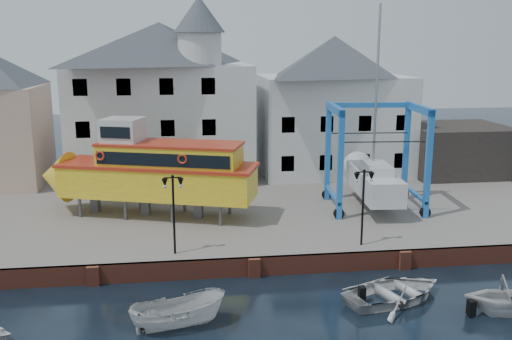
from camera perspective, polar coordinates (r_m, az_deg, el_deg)
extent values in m
plane|color=black|center=(29.67, -0.17, -10.61)|extent=(140.00, 140.00, 0.00)
cube|color=#696059|center=(39.81, -2.17, -3.70)|extent=(44.00, 22.00, 1.00)
cube|color=brown|center=(29.59, -0.21, -9.63)|extent=(44.00, 0.25, 1.00)
cube|color=brown|center=(29.59, -15.98, -10.15)|extent=(0.60, 0.36, 1.00)
cube|color=brown|center=(29.43, -0.16, -9.75)|extent=(0.60, 0.36, 1.00)
cube|color=brown|center=(31.38, 14.66, -8.72)|extent=(0.60, 0.36, 1.00)
cube|color=silver|center=(45.98, -9.33, 4.75)|extent=(14.00, 8.00, 9.00)
pyramid|color=#3D424C|center=(45.55, -9.62, 12.37)|extent=(14.00, 8.00, 3.20)
cube|color=black|center=(43.15, -16.67, -0.06)|extent=(1.00, 0.08, 1.20)
cube|color=black|center=(42.76, -12.70, 0.06)|extent=(1.00, 0.08, 1.20)
cube|color=black|center=(42.58, -8.68, 0.17)|extent=(1.00, 0.08, 1.20)
cube|color=black|center=(42.61, -4.65, 0.29)|extent=(1.00, 0.08, 1.20)
cube|color=black|center=(42.61, -16.92, 3.88)|extent=(1.00, 0.08, 1.20)
cube|color=black|center=(42.22, -12.90, 4.03)|extent=(1.00, 0.08, 1.20)
cube|color=black|center=(42.03, -8.82, 4.17)|extent=(1.00, 0.08, 1.20)
cube|color=black|center=(42.06, -4.72, 4.28)|extent=(1.00, 0.08, 1.20)
cube|color=black|center=(42.28, -17.19, 7.90)|extent=(1.00, 0.08, 1.20)
cube|color=black|center=(41.88, -13.10, 8.09)|extent=(1.00, 0.08, 1.20)
cube|color=black|center=(41.70, -8.96, 8.24)|extent=(1.00, 0.08, 1.20)
cube|color=black|center=(41.73, -4.80, 8.36)|extent=(1.00, 0.08, 1.20)
cylinder|color=silver|center=(43.15, -5.64, 11.94)|extent=(3.20, 3.20, 2.40)
cone|color=#3D424C|center=(43.19, -5.71, 15.26)|extent=(3.80, 3.80, 2.60)
cube|color=silver|center=(48.15, 7.65, 4.56)|extent=(12.00, 8.00, 8.00)
pyramid|color=#3D424C|center=(47.69, 7.85, 11.23)|extent=(12.00, 8.00, 3.20)
cube|color=black|center=(43.77, 3.19, 0.65)|extent=(1.00, 0.08, 1.20)
cube|color=black|center=(44.42, 7.00, 0.75)|extent=(1.00, 0.08, 1.20)
cube|color=black|center=(45.25, 10.68, 0.84)|extent=(1.00, 0.08, 1.20)
cube|color=black|center=(46.26, 14.22, 0.93)|extent=(1.00, 0.08, 1.20)
cube|color=black|center=(43.25, 3.24, 4.53)|extent=(1.00, 0.08, 1.20)
cube|color=black|center=(43.90, 7.10, 4.58)|extent=(1.00, 0.08, 1.20)
cube|color=black|center=(44.74, 10.84, 4.60)|extent=(1.00, 0.08, 1.20)
cube|color=black|center=(45.76, 14.42, 4.61)|extent=(1.00, 0.08, 1.20)
cube|color=#272321|center=(50.18, 19.28, 1.97)|extent=(8.00, 7.00, 4.00)
cylinder|color=black|center=(29.56, -8.22, -4.63)|extent=(0.12, 0.12, 4.00)
cube|color=black|center=(29.02, -8.34, -0.76)|extent=(0.90, 0.06, 0.06)
sphere|color=black|center=(29.00, -8.35, -0.63)|extent=(0.16, 0.16, 0.16)
cone|color=black|center=(29.09, -9.11, -1.30)|extent=(0.32, 0.32, 0.45)
sphere|color=silver|center=(29.14, -9.10, -1.65)|extent=(0.18, 0.18, 0.18)
cone|color=black|center=(29.08, -7.54, -1.26)|extent=(0.32, 0.32, 0.45)
sphere|color=silver|center=(29.12, -7.53, -1.60)|extent=(0.18, 0.18, 0.18)
cylinder|color=black|center=(31.02, 10.62, -3.89)|extent=(0.12, 0.12, 4.00)
cube|color=black|center=(30.50, 10.78, -0.19)|extent=(0.90, 0.06, 0.06)
sphere|color=black|center=(30.49, 10.79, -0.06)|extent=(0.16, 0.16, 0.16)
cone|color=black|center=(30.44, 10.04, -0.71)|extent=(0.32, 0.32, 0.45)
sphere|color=silver|center=(30.49, 10.03, -1.04)|extent=(0.18, 0.18, 0.18)
cone|color=black|center=(30.69, 11.47, -0.66)|extent=(0.32, 0.32, 0.45)
sphere|color=silver|center=(30.73, 11.46, -0.99)|extent=(0.18, 0.18, 0.18)
cylinder|color=#59595E|center=(37.34, -17.18, -3.56)|extent=(0.25, 0.25, 1.29)
cylinder|color=#59595E|center=(39.40, -15.55, -2.61)|extent=(0.25, 0.25, 1.29)
cylinder|color=#59595E|center=(36.04, -12.94, -3.89)|extent=(0.25, 0.25, 1.29)
cylinder|color=#59595E|center=(38.17, -11.48, -2.88)|extent=(0.25, 0.25, 1.29)
cylinder|color=#59595E|center=(34.95, -8.39, -4.22)|extent=(0.25, 0.25, 1.29)
cylinder|color=#59595E|center=(37.14, -7.17, -3.16)|extent=(0.25, 0.25, 1.29)
cylinder|color=#59595E|center=(34.10, -3.59, -4.54)|extent=(0.25, 0.25, 1.29)
cylinder|color=#59595E|center=(36.34, -2.63, -3.43)|extent=(0.25, 0.25, 1.29)
cube|color=#59595E|center=(38.17, -15.77, -3.11)|extent=(0.63, 0.57, 1.29)
cube|color=#59595E|center=(36.78, -10.95, -3.46)|extent=(0.63, 0.57, 1.29)
cube|color=#59595E|center=(35.66, -5.79, -3.80)|extent=(0.63, 0.57, 1.29)
cube|color=gold|center=(36.06, -9.78, -1.11)|extent=(12.49, 6.92, 1.90)
cone|color=gold|center=(39.05, -19.42, -0.59)|extent=(2.83, 3.71, 3.28)
cube|color=#B32E17|center=(35.83, -9.85, 0.50)|extent=(12.77, 7.13, 0.19)
cube|color=gold|center=(35.41, -8.58, 1.40)|extent=(9.10, 5.50, 1.38)
cube|color=black|center=(34.03, -9.42, 0.98)|extent=(7.87, 2.67, 0.78)
cube|color=black|center=(36.79, -7.81, 1.91)|extent=(7.87, 2.67, 0.78)
cube|color=#B32E17|center=(35.27, -8.62, 2.62)|extent=(9.30, 5.64, 0.16)
cube|color=silver|center=(36.28, -13.16, 3.84)|extent=(2.83, 2.83, 1.57)
cube|color=black|center=(35.23, -13.93, 3.65)|extent=(1.81, 0.65, 0.69)
torus|color=#B32E17|center=(35.49, -15.34, 1.39)|extent=(0.61, 0.31, 0.60)
torus|color=#B32E17|center=(33.53, -7.38, 1.10)|extent=(0.61, 0.31, 0.60)
cube|color=#1471B1|center=(35.02, 8.44, 0.42)|extent=(0.36, 0.36, 6.74)
cylinder|color=black|center=(35.78, 8.28, -4.33)|extent=(0.69, 0.29, 0.67)
cube|color=#1471B1|center=(39.32, 7.19, 1.81)|extent=(0.36, 0.36, 6.74)
cylinder|color=black|center=(40.00, 7.07, -2.46)|extent=(0.69, 0.29, 0.67)
cube|color=#1471B1|center=(36.46, 16.85, 0.49)|extent=(0.36, 0.36, 6.74)
cylinder|color=black|center=(37.19, 16.55, -4.08)|extent=(0.69, 0.29, 0.67)
cube|color=#1471B1|center=(40.62, 14.77, 1.83)|extent=(0.36, 0.36, 6.74)
cylinder|color=black|center=(41.28, 14.53, -2.30)|extent=(0.69, 0.29, 0.67)
cube|color=#1471B1|center=(36.66, 7.93, 6.06)|extent=(0.72, 4.82, 0.47)
cube|color=#1471B1|center=(37.72, 7.67, -2.43)|extent=(0.62, 4.81, 0.20)
cube|color=#1471B1|center=(38.05, 16.05, 5.92)|extent=(0.72, 4.82, 0.47)
cube|color=#1471B1|center=(39.06, 15.54, -2.26)|extent=(0.62, 4.81, 0.20)
cube|color=#1471B1|center=(39.42, 11.24, 6.40)|extent=(5.78, 0.80, 0.34)
cube|color=silver|center=(38.11, 11.73, -1.23)|extent=(2.79, 7.37, 1.54)
cone|color=silver|center=(42.16, 10.30, 0.17)|extent=(2.33, 1.71, 2.21)
cube|color=#59595E|center=(38.39, 11.65, -2.83)|extent=(0.37, 1.75, 0.67)
cube|color=silver|center=(37.42, 11.98, 0.16)|extent=(1.77, 3.00, 0.58)
cylinder|color=#99999E|center=(37.61, 11.96, 7.95)|extent=(0.17, 0.17, 10.58)
cube|color=black|center=(35.86, 12.62, 2.76)|extent=(5.17, 0.54, 0.05)
cube|color=black|center=(39.17, 11.30, 3.65)|extent=(5.17, 0.54, 0.05)
imported|color=silver|center=(25.06, -7.73, -15.37)|extent=(4.32, 2.39, 1.58)
imported|color=silver|center=(27.97, 13.71, -12.51)|extent=(6.00, 5.07, 1.06)
imported|color=silver|center=(28.18, 23.61, -13.06)|extent=(4.14, 3.74, 1.91)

